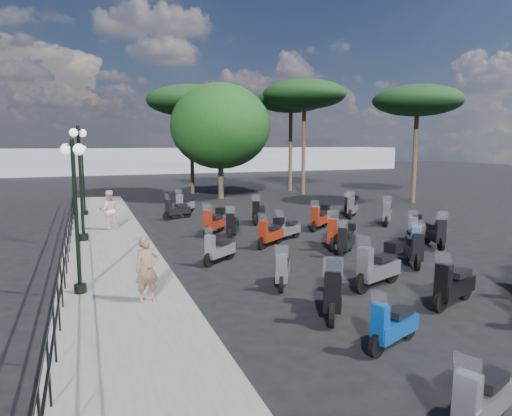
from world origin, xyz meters
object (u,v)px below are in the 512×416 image
object	(u,v)px
scooter_11	(185,205)
scooter_21	(435,234)
scooter_3	(219,250)
scooter_4	(214,222)
scooter_23	(353,207)
pine_2	(191,101)
lamp_post_1	(80,176)
woman	(147,269)
pedestrian_far	(109,210)
scooter_8	(334,233)
scooter_16	(287,229)
scooter_22	(320,218)
scooter_13	(379,267)
pine_1	(304,95)
scooter_9	(271,233)
lamp_post_0	(76,207)
broadleaf_tree	(220,126)
scooter_1	(333,290)
scooter_17	(258,213)
scooter_15	(346,240)
scooter_0	(393,327)
lamp_post_2	(83,174)
scooter_28	(387,214)
pine_3	(418,101)
scooter_14	(413,240)
scooter_29	(347,206)
scooter_6	(481,403)
scooter_7	(453,286)
pine_0	(291,101)
scooter_20	(414,250)
scooter_27	(415,230)
scooter_5	(177,210)
scooter_10	(232,226)
scooter_2	(283,271)

from	to	relation	value
scooter_11	scooter_21	bearing A→B (deg)	165.03
scooter_3	scooter_4	xyz separation A→B (m)	(1.06, 4.40, 0.09)
scooter_23	pine_2	distance (m)	15.73
lamp_post_1	woman	xyz separation A→B (m)	(1.37, -7.54, -1.65)
pedestrian_far	scooter_8	world-z (taller)	pedestrian_far
scooter_23	pedestrian_far	bearing A→B (deg)	41.84
scooter_16	scooter_22	world-z (taller)	scooter_22
scooter_13	scooter_8	bearing A→B (deg)	-36.39
pine_1	scooter_9	bearing A→B (deg)	-120.46
lamp_post_0	scooter_22	bearing A→B (deg)	10.34
broadleaf_tree	pine_1	world-z (taller)	pine_1
scooter_1	scooter_22	xyz separation A→B (m)	(4.52, 8.88, -0.05)
scooter_17	scooter_15	bearing A→B (deg)	127.83
scooter_13	scooter_0	bearing A→B (deg)	127.85
lamp_post_2	scooter_28	world-z (taller)	lamp_post_2
lamp_post_1	scooter_1	world-z (taller)	lamp_post_1
scooter_3	pine_3	xyz separation A→B (m)	(15.50, 9.73, 5.85)
pedestrian_far	pine_1	size ratio (longest dim) A/B	0.20
woman	pedestrian_far	bearing A→B (deg)	81.03
scooter_14	scooter_22	size ratio (longest dim) A/B	0.99
scooter_15	scooter_3	bearing A→B (deg)	39.47
scooter_14	scooter_4	bearing A→B (deg)	-13.30
lamp_post_1	scooter_13	xyz separation A→B (m)	(7.20, -8.19, -2.00)
woman	scooter_9	xyz separation A→B (m)	(5.03, 4.77, -0.42)
lamp_post_2	scooter_23	bearing A→B (deg)	-31.80
scooter_0	scooter_14	size ratio (longest dim) A/B	1.04
scooter_8	scooter_29	size ratio (longest dim) A/B	1.22
scooter_3	scooter_28	world-z (taller)	scooter_28
scooter_6	scooter_21	distance (m)	11.29
woman	pedestrian_far	xyz separation A→B (m)	(-0.34, 9.50, 0.06)
scooter_15	broadleaf_tree	size ratio (longest dim) A/B	0.17
scooter_0	scooter_11	xyz separation A→B (m)	(-0.27, 17.15, 0.05)
scooter_13	scooter_7	bearing A→B (deg)	-175.84
scooter_7	scooter_14	distance (m)	5.23
scooter_23	pine_0	xyz separation A→B (m)	(2.37, 12.65, 6.40)
scooter_3	scooter_20	distance (m)	6.05
lamp_post_0	scooter_7	xyz separation A→B (m)	(8.10, -3.60, -1.77)
scooter_7	scooter_28	bearing A→B (deg)	-49.43
pine_1	scooter_27	bearing A→B (deg)	-101.39
scooter_22	scooter_5	bearing A→B (deg)	7.56
scooter_13	scooter_14	size ratio (longest dim) A/B	1.28
scooter_1	scooter_10	size ratio (longest dim) A/B	1.06
lamp_post_1	scooter_27	world-z (taller)	lamp_post_1
scooter_14	scooter_17	size ratio (longest dim) A/B	0.89
woman	scooter_23	world-z (taller)	woman
scooter_2	scooter_17	distance (m)	9.51
scooter_4	pine_0	world-z (taller)	pine_0
scooter_17	scooter_21	distance (m)	8.06
scooter_7	pine_2	bearing A→B (deg)	-19.89
scooter_4	scooter_29	distance (m)	8.73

